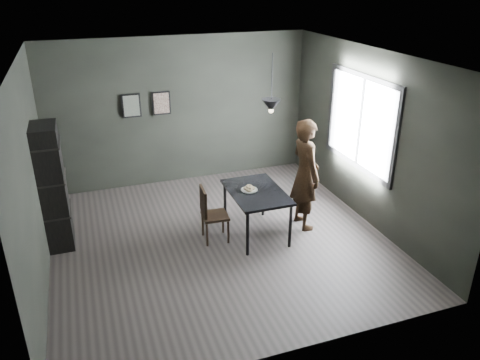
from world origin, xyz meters
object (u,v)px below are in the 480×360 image
object	(u,v)px
wood_chair	(210,211)
shelf_unit	(53,187)
woman	(305,174)
pendant_lamp	(271,105)
white_plate	(249,190)
cafe_table	(256,196)

from	to	relation	value
wood_chair	shelf_unit	distance (m)	2.32
woman	pendant_lamp	xyz separation A→B (m)	(-0.58, 0.09, 1.14)
wood_chair	woman	bearing A→B (deg)	1.90
woman	white_plate	bearing A→B (deg)	86.06
white_plate	woman	xyz separation A→B (m)	(0.93, -0.04, 0.15)
cafe_table	wood_chair	bearing A→B (deg)	176.09
white_plate	woman	size ratio (longest dim) A/B	0.13
white_plate	wood_chair	size ratio (longest dim) A/B	0.26
wood_chair	pendant_lamp	distance (m)	1.83
cafe_table	shelf_unit	bearing A→B (deg)	166.19
white_plate	shelf_unit	size ratio (longest dim) A/B	0.12
pendant_lamp	woman	bearing A→B (deg)	-9.11
white_plate	pendant_lamp	xyz separation A→B (m)	(0.35, 0.05, 1.29)
woman	shelf_unit	distance (m)	3.81
white_plate	pendant_lamp	size ratio (longest dim) A/B	0.27
cafe_table	wood_chair	xyz separation A→B (m)	(-0.74, 0.05, -0.17)
cafe_table	wood_chair	size ratio (longest dim) A/B	1.35
woman	wood_chair	distance (m)	1.62
shelf_unit	pendant_lamp	size ratio (longest dim) A/B	2.19
white_plate	woman	world-z (taller)	woman
cafe_table	white_plate	distance (m)	0.14
woman	pendant_lamp	world-z (taller)	pendant_lamp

